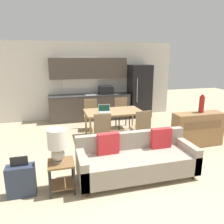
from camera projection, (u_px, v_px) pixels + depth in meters
ground_plane at (131, 184)px, 3.86m from camera, size 20.00×20.00×0.00m
wall_back at (88, 81)px, 7.86m from camera, size 6.40×0.07×2.70m
kitchen_counter at (90, 96)px, 7.70m from camera, size 2.84×0.65×2.15m
refrigerator at (139, 91)px, 8.06m from camera, size 0.76×0.70×1.90m
dining_table at (113, 113)px, 6.01m from camera, size 1.55×0.92×0.75m
couch at (136, 159)px, 4.08m from camera, size 2.17×0.80×0.85m
side_table at (61, 172)px, 3.62m from camera, size 0.42×0.42×0.52m
table_lamp at (57, 143)px, 3.51m from camera, size 0.31×0.31×0.56m
credenza at (197, 129)px, 5.48m from camera, size 1.27×0.41×0.85m
vase at (202, 104)px, 5.37m from camera, size 0.13×0.13×0.45m
dining_chair_far_left at (91, 113)px, 6.70m from camera, size 0.47×0.47×0.93m
dining_chair_far_right at (122, 111)px, 6.91m from camera, size 0.42×0.42×0.93m
dining_chair_near_left at (102, 130)px, 5.18m from camera, size 0.46×0.46×0.93m
dining_chair_near_right at (141, 126)px, 5.44m from camera, size 0.43×0.43×0.93m
laptop at (104, 110)px, 5.84m from camera, size 0.35×0.30×0.20m
suitcase at (21, 180)px, 3.51m from camera, size 0.44×0.22×0.68m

